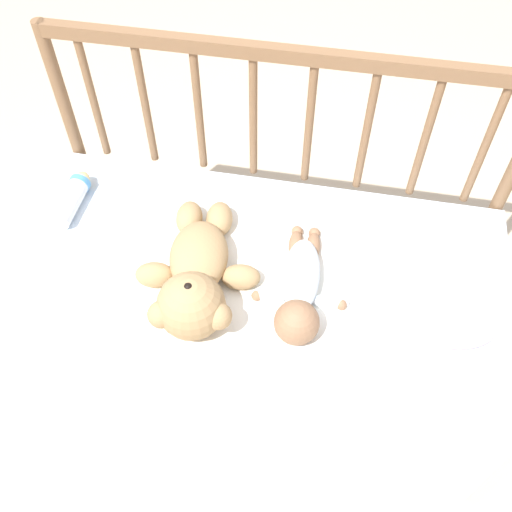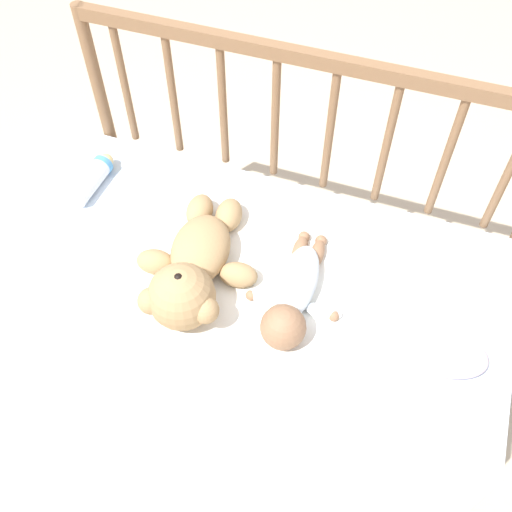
# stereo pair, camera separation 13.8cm
# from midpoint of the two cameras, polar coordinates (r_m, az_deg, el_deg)

# --- Properties ---
(ground_plane) EXTENTS (12.00, 12.00, 0.00)m
(ground_plane) POSITION_cam_midpoint_polar(r_m,az_deg,el_deg) (1.86, 2.24, -10.56)
(ground_plane) COLOR #C6B293
(crib_mattress) EXTENTS (1.27, 0.65, 0.50)m
(crib_mattress) POSITION_cam_midpoint_polar(r_m,az_deg,el_deg) (1.65, 2.51, -6.57)
(crib_mattress) COLOR silver
(crib_mattress) RESTS_ON ground_plane
(crib_rail) EXTENTS (1.27, 0.04, 0.91)m
(crib_rail) POSITION_cam_midpoint_polar(r_m,az_deg,el_deg) (1.57, 7.08, 11.22)
(crib_rail) COLOR brown
(crib_rail) RESTS_ON ground_plane
(blanket) EXTENTS (0.76, 0.55, 0.01)m
(blanket) POSITION_cam_midpoint_polar(r_m,az_deg,el_deg) (1.43, 1.29, -1.79)
(blanket) COLOR white
(blanket) RESTS_ON crib_mattress
(teddy_bear) EXTENTS (0.31, 0.44, 0.16)m
(teddy_bear) POSITION_cam_midpoint_polar(r_m,az_deg,el_deg) (1.36, -3.47, -1.44)
(teddy_bear) COLOR tan
(teddy_bear) RESTS_ON crib_mattress
(baby) EXTENTS (0.24, 0.37, 0.10)m
(baby) POSITION_cam_midpoint_polar(r_m,az_deg,el_deg) (1.35, 6.72, -4.13)
(baby) COLOR white
(baby) RESTS_ON crib_mattress
(small_pillow) EXTENTS (0.24, 0.14, 0.06)m
(small_pillow) POSITION_cam_midpoint_polar(r_m,az_deg,el_deg) (1.36, 20.23, -8.79)
(small_pillow) COLOR silver
(small_pillow) RESTS_ON crib_mattress
(baby_bottle) EXTENTS (0.06, 0.19, 0.06)m
(baby_bottle) POSITION_cam_midpoint_polar(r_m,az_deg,el_deg) (1.66, -13.73, 7.50)
(baby_bottle) COLOR white
(baby_bottle) RESTS_ON crib_mattress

